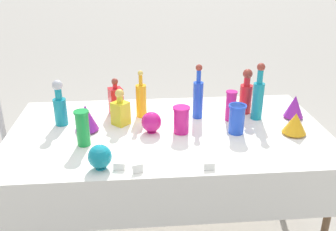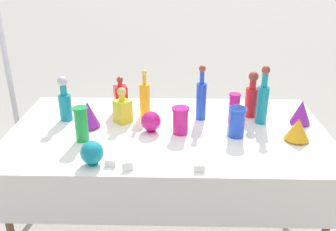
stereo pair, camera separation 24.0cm
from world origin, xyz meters
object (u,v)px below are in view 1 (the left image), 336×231
Objects in this scene: tall_bottle_0 at (258,96)px; round_bowl_1 at (100,157)px; tall_bottle_4 at (246,94)px; cardboard_box_behind_left at (96,139)px; square_decanter_0 at (116,100)px; slender_vase_0 at (83,127)px; slender_vase_1 at (237,118)px; fluted_vase_1 at (86,117)px; fluted_vase_0 at (294,106)px; slender_vase_3 at (181,119)px; slender_vase_2 at (231,105)px; fluted_vase_2 at (295,123)px; tall_bottle_2 at (198,97)px; tall_bottle_3 at (141,99)px; tall_bottle_1 at (60,106)px; round_bowl_0 at (151,122)px; square_decanter_1 at (120,110)px.

tall_bottle_0 is 1.18m from round_bowl_1.
cardboard_box_behind_left is at bearing 143.62° from tall_bottle_4.
slender_vase_0 is at bearing -111.15° from square_decanter_0.
slender_vase_1 reaches higher than fluted_vase_1.
slender_vase_3 is at bearing -168.56° from fluted_vase_0.
tall_bottle_4 reaches higher than slender_vase_2.
fluted_vase_1 is at bearing -175.13° from tall_bottle_0.
slender_vase_0 is at bearing 113.33° from round_bowl_1.
slender_vase_2 is 1.39× the size of fluted_vase_2.
slender_vase_2 is 0.40m from slender_vase_3.
slender_vase_0 is (-0.74, -0.34, -0.04)m from tall_bottle_2.
slender_vase_1 is 1.74m from cardboard_box_behind_left.
slender_vase_3 is 1.06× the size of fluted_vase_0.
square_decanter_0 is 1.96× the size of round_bowl_1.
slender_vase_2 is at bearing -16.04° from tall_bottle_2.
fluted_vase_1 is (-1.41, -0.09, 0.01)m from fluted_vase_0.
tall_bottle_4 is at bearing 34.98° from round_bowl_1.
slender_vase_2 reaches higher than fluted_vase_0.
round_bowl_1 is (0.12, -0.28, -0.05)m from slender_vase_0.
slender_vase_0 is at bearing -169.12° from slender_vase_3.
tall_bottle_3 is at bearing -179.55° from tall_bottle_4.
slender_vase_0 is 1.61× the size of round_bowl_1.
tall_bottle_4 is 1.17m from slender_vase_0.
round_bowl_1 is (-1.29, -0.56, -0.02)m from fluted_vase_0.
fluted_vase_1 is (-0.18, -0.26, -0.01)m from square_decanter_0.
fluted_vase_0 is at bearing -0.98° from tall_bottle_1.
slender_vase_1 is 0.37m from fluted_vase_2.
fluted_vase_1 is (-1.15, -0.10, -0.07)m from tall_bottle_0.
fluted_vase_0 is at bearing 11.44° from slender_vase_3.
tall_bottle_0 is 0.76m from round_bowl_0.
tall_bottle_2 is 2.81× the size of round_bowl_1.
fluted_vase_1 is 1.33m from fluted_vase_2.
square_decanter_0 reaches higher than slender_vase_1.
square_decanter_0 is 0.32m from fluted_vase_1.
fluted_vase_2 is at bearing -56.69° from tall_bottle_0.
slender_vase_3 is at bearing 39.40° from round_bowl_1.
round_bowl_0 is 1.00× the size of round_bowl_1.
fluted_vase_0 is (1.59, -0.03, -0.05)m from tall_bottle_1.
slender_vase_1 is (0.77, -0.37, -0.01)m from square_decanter_0.
tall_bottle_0 is at bearing -0.69° from tall_bottle_1.
tall_bottle_0 is 1.81× the size of slender_vase_0.
fluted_vase_2 is 1.11× the size of round_bowl_1.
square_decanter_1 reaches higher than round_bowl_1.
slender_vase_0 is at bearing -131.65° from tall_bottle_3.
tall_bottle_3 is at bearing 172.11° from tall_bottle_2.
square_decanter_1 is at bearing -4.39° from tall_bottle_1.
tall_bottle_0 is 1.90× the size of slender_vase_2.
tall_bottle_1 is 0.82× the size of tall_bottle_2.
square_decanter_1 is 0.48× the size of cardboard_box_behind_left.
slender_vase_3 is at bearing -48.73° from tall_bottle_3.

